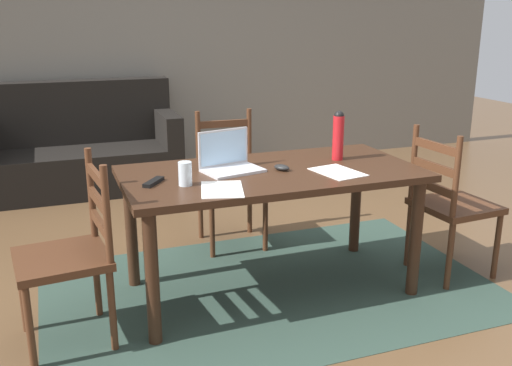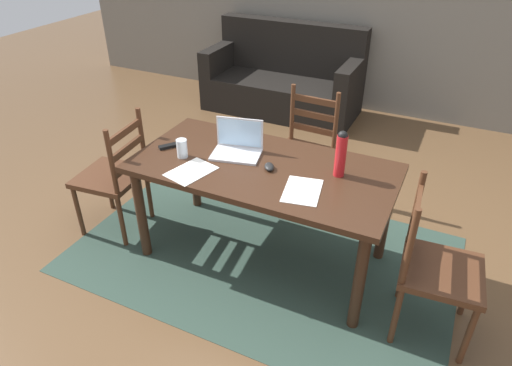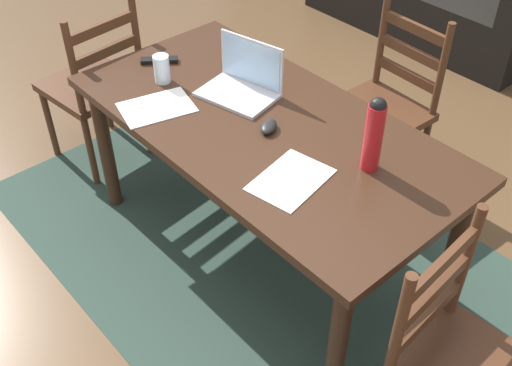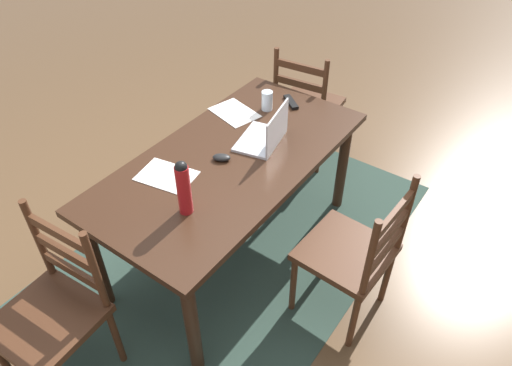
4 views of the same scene
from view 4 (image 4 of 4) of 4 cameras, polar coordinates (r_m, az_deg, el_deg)
ground_plane at (r=3.16m, az=-2.57°, el=-7.71°), size 14.00×14.00×0.00m
area_rug at (r=3.16m, az=-2.57°, el=-7.68°), size 2.66×1.67×0.01m
dining_table at (r=2.71m, az=-2.98°, el=1.64°), size 1.70×0.85×0.75m
chair_left_near at (r=3.68m, az=6.12°, el=9.21°), size 0.48×0.48×0.95m
chair_right_near at (r=2.47m, az=-23.23°, el=-14.12°), size 0.47×0.47×0.95m
chair_far_head at (r=2.55m, az=11.58°, el=-8.38°), size 0.46×0.46×0.95m
laptop at (r=2.72m, az=1.37°, el=5.87°), size 0.36×0.29×0.23m
water_bottle at (r=2.23m, az=-8.73°, el=-0.44°), size 0.07×0.07×0.30m
drinking_glass at (r=3.04m, az=1.34°, el=9.89°), size 0.07×0.07×0.13m
computer_mouse at (r=2.62m, az=-4.17°, el=3.08°), size 0.10×0.12×0.03m
tv_remote at (r=3.13m, az=4.23°, el=9.71°), size 0.14×0.16×0.02m
paper_stack_left at (r=3.03m, az=-2.61°, el=8.47°), size 0.28×0.34×0.00m
paper_stack_right at (r=2.56m, az=-10.71°, el=0.86°), size 0.26×0.33×0.00m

